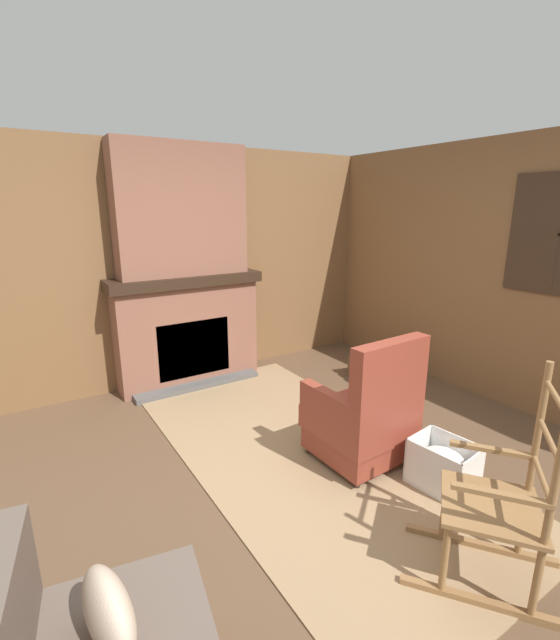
{
  "coord_description": "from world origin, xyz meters",
  "views": [
    {
      "loc": [
        2.09,
        -1.58,
        1.9
      ],
      "look_at": [
        -1.09,
        0.46,
        0.9
      ],
      "focal_mm": 24.0,
      "sensor_mm": 36.0,
      "label": 1
    }
  ],
  "objects_px": {
    "rocking_chair": "(499,512)",
    "storage_case": "(209,266)",
    "armchair": "(364,418)",
    "firewood_stack": "(371,368)",
    "oil_lamp_vase": "(133,268)",
    "laundry_basket": "(443,465)"
  },
  "relations": [
    {
      "from": "firewood_stack",
      "to": "laundry_basket",
      "type": "xyz_separation_m",
      "value": [
        1.69,
        -0.97,
        0.04
      ]
    },
    {
      "from": "rocking_chair",
      "to": "laundry_basket",
      "type": "bearing_deg",
      "value": -71.23
    },
    {
      "from": "laundry_basket",
      "to": "storage_case",
      "type": "xyz_separation_m",
      "value": [
        -2.79,
        -0.48,
        1.1
      ]
    },
    {
      "from": "armchair",
      "to": "laundry_basket",
      "type": "distance_m",
      "value": 0.62
    },
    {
      "from": "laundry_basket",
      "to": "oil_lamp_vase",
      "type": "relative_size",
      "value": 1.41
    },
    {
      "from": "rocking_chair",
      "to": "storage_case",
      "type": "bearing_deg",
      "value": -36.09
    },
    {
      "from": "firewood_stack",
      "to": "laundry_basket",
      "type": "bearing_deg",
      "value": -29.86
    },
    {
      "from": "armchair",
      "to": "laundry_basket",
      "type": "height_order",
      "value": "armchair"
    },
    {
      "from": "laundry_basket",
      "to": "rocking_chair",
      "type": "bearing_deg",
      "value": -34.29
    },
    {
      "from": "armchair",
      "to": "storage_case",
      "type": "xyz_separation_m",
      "value": [
        -2.25,
        -0.23,
        0.9
      ]
    },
    {
      "from": "storage_case",
      "to": "rocking_chair",
      "type": "bearing_deg",
      "value": 0.86
    },
    {
      "from": "armchair",
      "to": "laundry_basket",
      "type": "xyz_separation_m",
      "value": [
        0.54,
        0.24,
        -0.19
      ]
    },
    {
      "from": "armchair",
      "to": "storage_case",
      "type": "bearing_deg",
      "value": 3.96
    },
    {
      "from": "armchair",
      "to": "oil_lamp_vase",
      "type": "bearing_deg",
      "value": 22.92
    },
    {
      "from": "rocking_chair",
      "to": "storage_case",
      "type": "height_order",
      "value": "storage_case"
    },
    {
      "from": "armchair",
      "to": "oil_lamp_vase",
      "type": "distance_m",
      "value": 2.66
    },
    {
      "from": "rocking_chair",
      "to": "oil_lamp_vase",
      "type": "relative_size",
      "value": 3.66
    },
    {
      "from": "rocking_chair",
      "to": "storage_case",
      "type": "relative_size",
      "value": 4.74
    },
    {
      "from": "armchair",
      "to": "storage_case",
      "type": "distance_m",
      "value": 2.44
    },
    {
      "from": "armchair",
      "to": "rocking_chair",
      "type": "height_order",
      "value": "rocking_chair"
    },
    {
      "from": "armchair",
      "to": "firewood_stack",
      "type": "bearing_deg",
      "value": -48.37
    },
    {
      "from": "rocking_chair",
      "to": "firewood_stack",
      "type": "relative_size",
      "value": 2.26
    }
  ]
}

